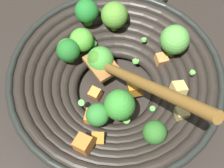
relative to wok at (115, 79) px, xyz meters
The scene contains 2 objects.
ground_plane 0.06m from the wok, 99.18° to the left, with size 4.00×4.00×0.00m, color #28231E.
wok is the anchor object (origin of this frame).
Camera 1 is at (0.01, 0.31, 0.60)m, focal length 51.40 mm.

